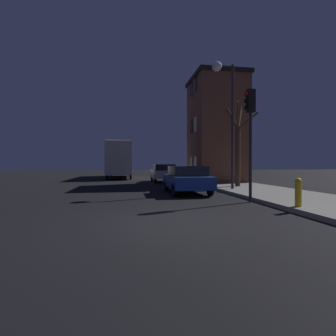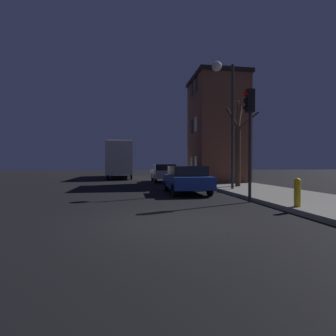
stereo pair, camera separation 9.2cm
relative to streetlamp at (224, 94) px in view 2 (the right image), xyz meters
name	(u,v)px [view 2 (the right image)]	position (x,y,z in m)	size (l,w,h in m)	color
ground_plane	(168,222)	(-4.13, -6.86, -5.29)	(120.00, 120.00, 0.00)	black
brick_building	(217,129)	(1.88, 6.53, -0.98)	(4.01, 4.75, 8.27)	brown
streetlamp	(224,94)	(0.00, 0.00, 0.00)	(1.24, 0.53, 6.85)	#28282B
traffic_light	(249,121)	(-0.44, -3.87, -2.12)	(0.43, 0.24, 4.42)	#28282B
bare_tree	(238,144)	(1.53, 1.63, -2.58)	(2.25, 1.71, 5.11)	#473323
bus	(120,158)	(-5.95, 16.02, -3.06)	(2.48, 10.60, 3.75)	beige
car_near_lane	(186,179)	(-2.18, -0.40, -4.54)	(1.88, 4.05, 1.40)	navy
car_mid_lane	(164,173)	(-2.13, 8.30, -4.50)	(1.86, 4.08, 1.49)	beige
fire_hydrant	(297,192)	(0.15, -6.00, -4.66)	(0.21, 0.21, 0.91)	gold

